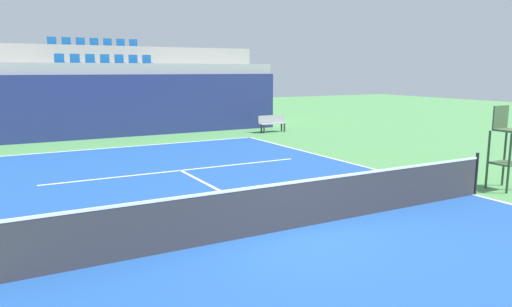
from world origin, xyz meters
The scene contains 14 objects.
ground_plane centered at (0.00, 0.00, 0.00)m, with size 80.00×80.00×0.00m, color #4C8C4C.
court_surface centered at (0.00, 0.00, 0.01)m, with size 11.00×24.00×0.01m, color #1E4C99.
baseline_far centered at (0.00, 11.95, 0.01)m, with size 11.00×0.10×0.00m, color white.
sideline_right centered at (5.45, 0.00, 0.01)m, with size 0.10×24.00×0.00m, color white.
service_line_far centered at (0.00, 6.40, 0.01)m, with size 8.26×0.10×0.00m, color white.
centre_service_line centered at (0.00, 3.20, 0.01)m, with size 0.10×6.40×0.00m, color white.
back_wall centered at (0.00, 15.11, 1.46)m, with size 17.05×0.30×2.92m, color navy.
stands_tier_lower centered at (0.00, 16.46, 1.72)m, with size 17.05×2.40×3.43m, color #9E9E99.
stands_tier_upper centered at (0.00, 18.86, 2.17)m, with size 17.05×2.40×4.34m, color #9E9E99.
seating_row_lower centered at (0.00, 16.56, 3.56)m, with size 4.57×0.44×0.44m.
seating_row_upper centered at (0.00, 18.96, 4.46)m, with size 4.57×0.44×0.44m.
tennis_net centered at (0.00, 0.00, 0.51)m, with size 11.08×0.08×1.07m.
umpire_chair centered at (6.70, 0.06, 1.19)m, with size 0.76×0.66×2.20m.
player_bench centered at (7.42, 13.18, 0.51)m, with size 1.50×0.40×0.85m.
Camera 1 is at (-5.07, -7.62, 3.12)m, focal length 33.66 mm.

